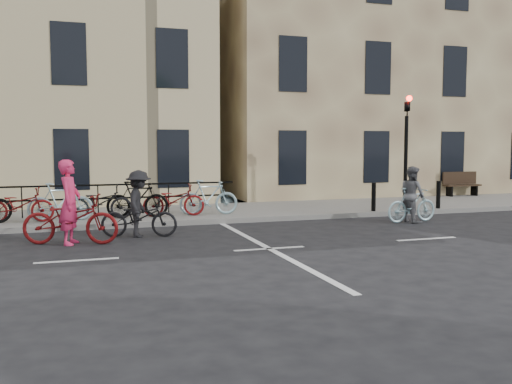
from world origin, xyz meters
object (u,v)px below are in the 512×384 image
object	(u,v)px
cyclist_dark	(139,211)
traffic_light	(406,138)
bench	(461,183)
cyclist_pink	(70,215)
cyclist_grey	(412,200)

from	to	relation	value
cyclist_dark	traffic_light	bearing A→B (deg)	-63.95
bench	cyclist_pink	bearing A→B (deg)	-159.05
cyclist_pink	cyclist_dark	distance (m)	1.68
traffic_light	cyclist_pink	distance (m)	10.72
bench	cyclist_dark	world-z (taller)	cyclist_dark
bench	traffic_light	bearing A→B (deg)	-144.75
bench	cyclist_pink	distance (m)	16.17
cyclist_pink	cyclist_dark	world-z (taller)	cyclist_pink
cyclist_grey	cyclist_pink	bearing A→B (deg)	88.47
cyclist_pink	cyclist_dark	size ratio (longest dim) A/B	1.18
bench	cyclist_pink	xyz separation A→B (m)	(-15.10, -5.78, -0.00)
traffic_light	bench	distance (m)	6.14
bench	cyclist_grey	xyz separation A→B (m)	(-5.67, -5.10, -0.02)
bench	cyclist_grey	bearing A→B (deg)	-138.03
bench	cyclist_pink	world-z (taller)	cyclist_pink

